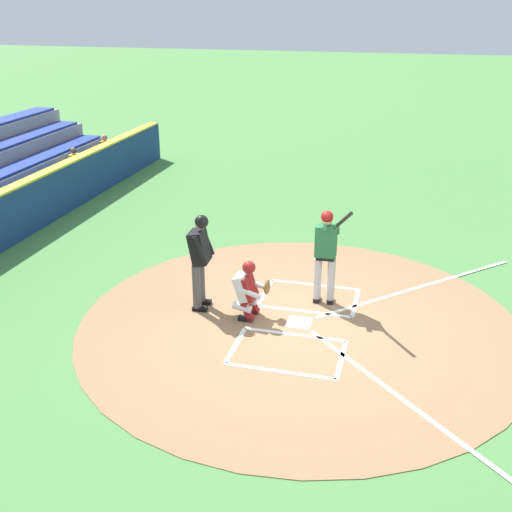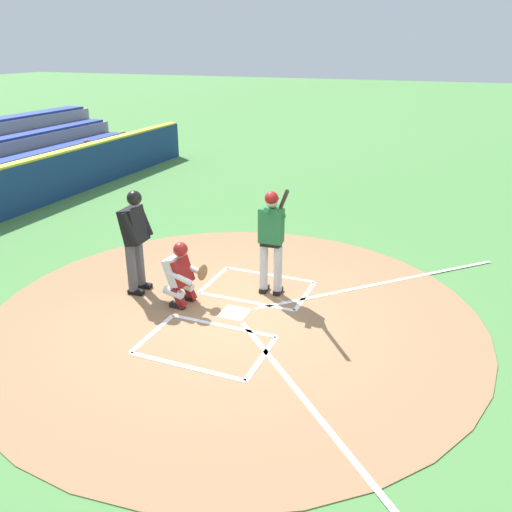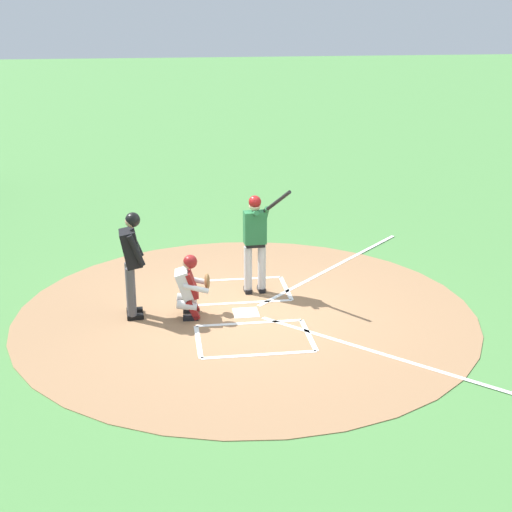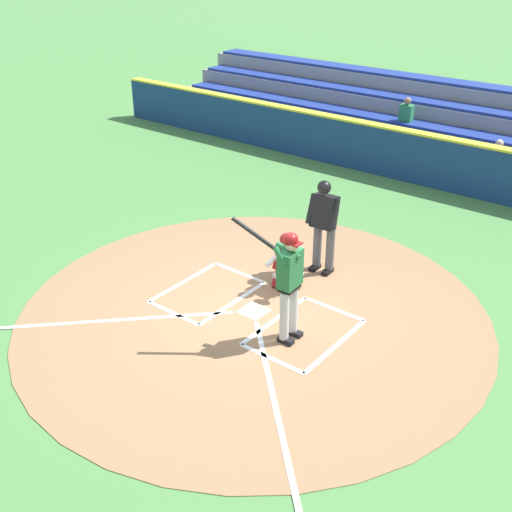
{
  "view_description": "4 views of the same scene",
  "coord_description": "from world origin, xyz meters",
  "px_view_note": "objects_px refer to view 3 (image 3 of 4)",
  "views": [
    {
      "loc": [
        9.83,
        1.75,
        5.49
      ],
      "look_at": [
        0.05,
        -0.8,
        1.26
      ],
      "focal_mm": 43.66,
      "sensor_mm": 36.0,
      "label": 1
    },
    {
      "loc": [
        6.91,
        3.16,
        4.14
      ],
      "look_at": [
        -0.53,
        0.17,
        0.86
      ],
      "focal_mm": 36.56,
      "sensor_mm": 36.0,
      "label": 2
    },
    {
      "loc": [
        11.9,
        -1.49,
        5.21
      ],
      "look_at": [
        0.28,
        0.14,
        1.15
      ],
      "focal_mm": 52.32,
      "sensor_mm": 36.0,
      "label": 3
    },
    {
      "loc": [
        -5.7,
        7.26,
        5.88
      ],
      "look_at": [
        -0.26,
        0.28,
        1.28
      ],
      "focal_mm": 44.58,
      "sensor_mm": 36.0,
      "label": 4
    }
  ],
  "objects_px": {
    "batter": "(256,237)",
    "baseball": "(189,310)",
    "catcher": "(190,285)",
    "plate_umpire": "(131,258)"
  },
  "relations": [
    {
      "from": "plate_umpire",
      "to": "baseball",
      "type": "xyz_separation_m",
      "value": [
        -0.07,
        0.94,
        -1.04
      ]
    },
    {
      "from": "catcher",
      "to": "plate_umpire",
      "type": "xyz_separation_m",
      "value": [
        -0.14,
        -0.96,
        0.49
      ]
    },
    {
      "from": "catcher",
      "to": "batter",
      "type": "bearing_deg",
      "value": 126.02
    },
    {
      "from": "plate_umpire",
      "to": "baseball",
      "type": "height_order",
      "value": "plate_umpire"
    },
    {
      "from": "batter",
      "to": "baseball",
      "type": "relative_size",
      "value": 28.76
    },
    {
      "from": "batter",
      "to": "catcher",
      "type": "height_order",
      "value": "batter"
    },
    {
      "from": "baseball",
      "to": "catcher",
      "type": "bearing_deg",
      "value": 7.63
    },
    {
      "from": "batter",
      "to": "baseball",
      "type": "height_order",
      "value": "batter"
    },
    {
      "from": "batter",
      "to": "catcher",
      "type": "xyz_separation_m",
      "value": [
        0.92,
        -1.26,
        -0.51
      ]
    },
    {
      "from": "batter",
      "to": "plate_umpire",
      "type": "distance_m",
      "value": 2.36
    }
  ]
}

